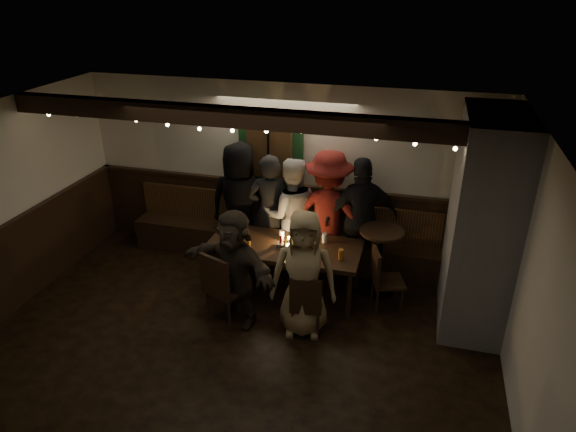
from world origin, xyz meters
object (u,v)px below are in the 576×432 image
(dining_table, at_px, (284,249))
(person_g, at_px, (304,274))
(person_a, at_px, (240,204))
(person_b, at_px, (270,212))
(person_d, at_px, (328,214))
(chair_near_left, at_px, (222,285))
(high_top, at_px, (380,253))
(chair_near_right, at_px, (306,302))
(chair_end, at_px, (382,276))
(person_e, at_px, (361,219))
(person_c, at_px, (291,215))
(person_f, at_px, (235,268))

(dining_table, xyz_separation_m, person_g, (0.44, -0.73, 0.13))
(person_a, xyz_separation_m, person_b, (0.46, -0.05, -0.06))
(person_g, bearing_deg, person_d, 80.21)
(chair_near_left, distance_m, high_top, 2.14)
(chair_near_right, bearing_deg, person_d, 91.86)
(person_b, bearing_deg, high_top, 154.70)
(chair_end, height_order, high_top, high_top)
(high_top, bearing_deg, chair_end, -79.71)
(high_top, relative_size, person_d, 0.50)
(person_a, distance_m, person_e, 1.74)
(person_a, bearing_deg, person_g, 130.14)
(chair_near_left, distance_m, person_c, 1.62)
(chair_near_right, relative_size, person_c, 0.49)
(chair_end, bearing_deg, person_f, -157.77)
(person_c, distance_m, person_f, 1.45)
(person_a, bearing_deg, person_f, 104.76)
(person_a, bearing_deg, chair_end, 159.37)
(dining_table, relative_size, person_e, 1.14)
(chair_near_left, distance_m, person_e, 2.16)
(chair_near_left, relative_size, person_d, 0.53)
(person_c, bearing_deg, high_top, 148.12)
(high_top, bearing_deg, person_a, 171.61)
(high_top, distance_m, person_e, 0.56)
(dining_table, height_order, chair_near_right, dining_table)
(dining_table, bearing_deg, high_top, 16.91)
(person_e, bearing_deg, person_b, -19.09)
(chair_near_left, distance_m, chair_end, 2.01)
(person_d, relative_size, person_f, 1.22)
(person_d, bearing_deg, chair_near_left, 57.96)
(dining_table, relative_size, high_top, 2.19)
(chair_near_right, bearing_deg, person_g, 124.62)
(dining_table, distance_m, person_f, 0.84)
(person_e, relative_size, person_g, 1.12)
(person_d, height_order, person_e, person_d)
(chair_near_left, height_order, person_c, person_c)
(person_a, bearing_deg, person_e, 179.20)
(person_g, bearing_deg, dining_table, 111.57)
(person_b, bearing_deg, person_f, 72.66)
(chair_near_left, distance_m, person_a, 1.60)
(person_f, bearing_deg, chair_near_left, -117.53)
(person_d, relative_size, person_g, 1.15)
(chair_end, xyz_separation_m, person_d, (-0.85, 0.74, 0.43))
(chair_end, xyz_separation_m, person_e, (-0.39, 0.75, 0.40))
(person_c, bearing_deg, person_f, 58.08)
(high_top, bearing_deg, person_f, -145.91)
(high_top, bearing_deg, person_e, 132.41)
(chair_end, bearing_deg, person_b, 158.33)
(dining_table, relative_size, person_f, 1.35)
(chair_end, xyz_separation_m, person_g, (-0.85, -0.69, 0.31))
(high_top, relative_size, person_f, 0.62)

